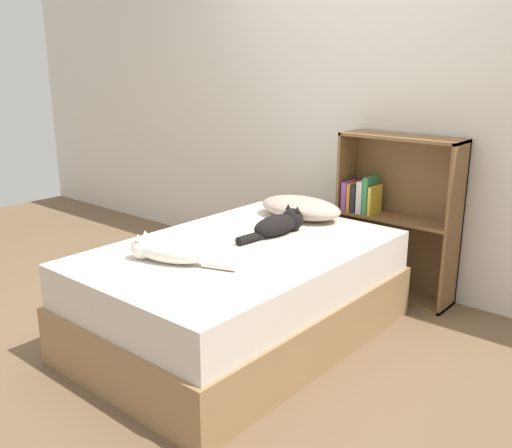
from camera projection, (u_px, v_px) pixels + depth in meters
name	position (u px, v px, depth m)	size (l,w,h in m)	color
ground_plane	(241.00, 336.00, 3.32)	(8.00, 8.00, 0.00)	brown
wall_back	(365.00, 105.00, 3.93)	(8.00, 0.06, 2.50)	silver
bed	(241.00, 293.00, 3.25)	(1.21, 1.82, 0.55)	#99754C
pillow	(301.00, 208.00, 3.73)	(0.58, 0.35, 0.14)	#B29E8E
cat_light	(168.00, 251.00, 2.91)	(0.57, 0.28, 0.15)	white
cat_dark	(280.00, 224.00, 3.39)	(0.18, 0.52, 0.16)	black
bookshelf	(395.00, 214.00, 3.81)	(0.79, 0.26, 1.09)	brown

